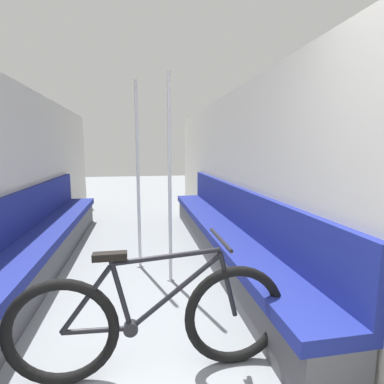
% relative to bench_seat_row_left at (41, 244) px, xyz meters
% --- Properties ---
extents(wall_left, '(0.10, 9.10, 2.22)m').
position_rel_bench_seat_row_left_xyz_m(wall_left, '(-0.26, -0.01, 0.81)').
color(wall_left, beige).
rests_on(wall_left, ground).
extents(wall_right, '(0.10, 9.10, 2.22)m').
position_rel_bench_seat_row_left_xyz_m(wall_right, '(2.50, -0.01, 0.81)').
color(wall_right, beige).
rests_on(wall_right, ground).
extents(bench_seat_row_left, '(0.49, 4.84, 0.95)m').
position_rel_bench_seat_row_left_xyz_m(bench_seat_row_left, '(0.00, 0.00, 0.00)').
color(bench_seat_row_left, '#4C4C51').
rests_on(bench_seat_row_left, ground).
extents(bench_seat_row_right, '(0.49, 4.84, 0.95)m').
position_rel_bench_seat_row_left_xyz_m(bench_seat_row_right, '(2.24, 0.00, 0.00)').
color(bench_seat_row_right, '#4C4C51').
rests_on(bench_seat_row_right, ground).
extents(bicycle, '(1.77, 0.46, 0.88)m').
position_rel_bench_seat_row_left_xyz_m(bicycle, '(1.22, -1.93, 0.05)').
color(bicycle, black).
rests_on(bicycle, ground).
extents(grab_pole_near, '(0.08, 0.08, 2.20)m').
position_rel_bench_seat_row_left_xyz_m(grab_pole_near, '(1.16, -0.15, 0.77)').
color(grab_pole_near, gray).
rests_on(grab_pole_near, ground).
extents(grab_pole_far, '(0.08, 0.08, 2.20)m').
position_rel_bench_seat_row_left_xyz_m(grab_pole_far, '(1.48, -0.59, 0.77)').
color(grab_pole_far, gray).
rests_on(grab_pole_far, ground).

